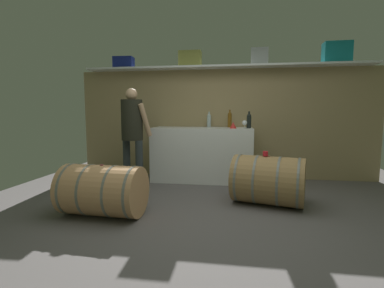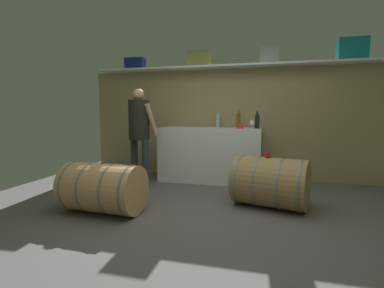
{
  "view_description": "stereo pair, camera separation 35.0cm",
  "coord_description": "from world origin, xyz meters",
  "views": [
    {
      "loc": [
        0.21,
        -2.94,
        1.17
      ],
      "look_at": [
        -0.31,
        0.5,
        0.78
      ],
      "focal_mm": 26.41,
      "sensor_mm": 36.0,
      "label": 1
    },
    {
      "loc": [
        0.56,
        -2.87,
        1.17
      ],
      "look_at": [
        -0.31,
        0.5,
        0.78
      ],
      "focal_mm": 26.41,
      "sensor_mm": 36.0,
      "label": 2
    }
  ],
  "objects": [
    {
      "name": "wine_glass",
      "position": [
        0.37,
        1.66,
        1.01
      ],
      "size": [
        0.08,
        0.08,
        0.13
      ],
      "color": "white",
      "rests_on": "work_cabinet"
    },
    {
      "name": "toolcase_grey",
      "position": [
        0.61,
        2.08,
        2.11
      ],
      "size": [
        0.3,
        0.28,
        0.27
      ],
      "primitive_type": "cube",
      "rotation": [
        0.0,
        0.0,
        -0.07
      ],
      "color": "gray",
      "rests_on": "high_shelf_board"
    },
    {
      "name": "high_shelf_board",
      "position": [
        0.0,
        2.08,
        1.96
      ],
      "size": [
        4.89,
        0.4,
        0.03
      ],
      "primitive_type": "cube",
      "color": "silver",
      "rests_on": "back_wall_panel"
    },
    {
      "name": "wine_barrel_far",
      "position": [
        -1.27,
        0.01,
        0.29
      ],
      "size": [
        0.94,
        0.63,
        0.59
      ],
      "rotation": [
        0.0,
        0.0,
        -0.06
      ],
      "color": "tan",
      "rests_on": "ground"
    },
    {
      "name": "wine_barrel_near",
      "position": [
        0.65,
        0.7,
        0.31
      ],
      "size": [
        1.0,
        0.82,
        0.63
      ],
      "rotation": [
        0.0,
        0.0,
        -0.26
      ],
      "color": "#9D7949",
      "rests_on": "ground"
    },
    {
      "name": "toolcase_navy",
      "position": [
        -1.81,
        2.08,
        2.07
      ],
      "size": [
        0.36,
        0.23,
        0.21
      ],
      "primitive_type": "cube",
      "rotation": [
        0.0,
        0.0,
        0.06
      ],
      "color": "navy",
      "rests_on": "high_shelf_board"
    },
    {
      "name": "toolcase_teal",
      "position": [
        1.83,
        2.08,
        2.14
      ],
      "size": [
        0.42,
        0.26,
        0.34
      ],
      "primitive_type": "cube",
      "rotation": [
        0.0,
        0.0,
        -0.02
      ],
      "color": "#137783",
      "rests_on": "high_shelf_board"
    },
    {
      "name": "wine_bottle_dark",
      "position": [
        0.44,
        1.79,
        1.04
      ],
      "size": [
        0.08,
        0.08,
        0.28
      ],
      "color": "black",
      "rests_on": "work_cabinet"
    },
    {
      "name": "wine_bottle_amber",
      "position": [
        0.12,
        2.0,
        1.06
      ],
      "size": [
        0.07,
        0.07,
        0.31
      ],
      "color": "brown",
      "rests_on": "work_cabinet"
    },
    {
      "name": "back_wall_panel",
      "position": [
        0.0,
        2.23,
        0.97
      ],
      "size": [
        5.31,
        0.1,
        1.94
      ],
      "primitive_type": "cube",
      "color": "#99845A",
      "rests_on": "ground"
    },
    {
      "name": "work_cabinet",
      "position": [
        -0.34,
        1.85,
        0.46
      ],
      "size": [
        1.7,
        0.63,
        0.92
      ],
      "primitive_type": "cube",
      "color": "white",
      "rests_on": "ground"
    },
    {
      "name": "red_funnel",
      "position": [
        0.19,
        1.68,
        0.97
      ],
      "size": [
        0.11,
        0.11,
        0.11
      ],
      "primitive_type": "cone",
      "color": "red",
      "rests_on": "work_cabinet"
    },
    {
      "name": "winemaker_pouring",
      "position": [
        -1.35,
        1.23,
        0.95
      ],
      "size": [
        0.51,
        0.45,
        1.54
      ],
      "rotation": [
        0.0,
        0.0,
        -0.45
      ],
      "color": "#2D3537",
      "rests_on": "ground"
    },
    {
      "name": "tasting_cup",
      "position": [
        0.6,
        0.7,
        0.66
      ],
      "size": [
        0.06,
        0.06,
        0.06
      ],
      "primitive_type": "cylinder",
      "color": "red",
      "rests_on": "wine_barrel_near"
    },
    {
      "name": "ground_plane",
      "position": [
        0.0,
        0.56,
        -0.01
      ],
      "size": [
        6.51,
        7.66,
        0.02
      ],
      "primitive_type": "cube",
      "color": "#595454"
    },
    {
      "name": "wine_bottle_clear",
      "position": [
        -0.24,
        2.07,
        1.04
      ],
      "size": [
        0.07,
        0.07,
        0.27
      ],
      "color": "#AEC1C4",
      "rests_on": "work_cabinet"
    },
    {
      "name": "toolcase_olive",
      "position": [
        -0.58,
        2.08,
        2.11
      ],
      "size": [
        0.39,
        0.22,
        0.27
      ],
      "primitive_type": "cube",
      "rotation": [
        0.0,
        0.0,
        0.0
      ],
      "color": "olive",
      "rests_on": "high_shelf_board"
    }
  ]
}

